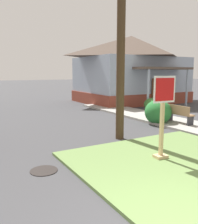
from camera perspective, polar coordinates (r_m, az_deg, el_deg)
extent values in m
cube|color=#668447|center=(6.89, 20.14, -11.97)|extent=(5.48, 5.51, 0.08)
cube|color=#9E9B93|center=(12.29, 17.84, -2.51)|extent=(2.20, 16.00, 0.12)
cube|color=tan|center=(6.94, 14.59, -1.59)|extent=(0.10, 0.10, 2.24)
cube|color=tan|center=(7.22, 14.24, -10.04)|extent=(0.38, 0.31, 0.08)
cube|color=white|center=(6.80, 15.15, 5.14)|extent=(0.72, 0.07, 0.72)
cube|color=red|center=(6.79, 15.23, 5.13)|extent=(0.61, 0.06, 0.62)
cylinder|color=black|center=(6.49, -12.83, -13.27)|extent=(0.70, 0.70, 0.02)
cube|color=#93704C|center=(12.00, 18.46, -0.39)|extent=(0.43, 1.43, 0.06)
cube|color=#93704C|center=(11.84, 17.91, 0.59)|extent=(0.08, 1.43, 0.38)
cube|color=#2D2D33|center=(11.63, 20.66, -1.98)|extent=(0.36, 0.07, 0.41)
cube|color=#2D2D33|center=(12.47, 16.29, -1.03)|extent=(0.36, 0.07, 0.41)
cylinder|color=#42301E|center=(9.19, 5.27, 22.65)|extent=(0.30, 0.30, 9.21)
cube|color=brown|center=(21.18, 7.38, 3.70)|extent=(8.28, 6.30, 0.90)
cube|color=#9EADC1|center=(21.08, 7.49, 8.70)|extent=(8.12, 6.17, 2.80)
pyramid|color=brown|center=(21.19, 7.62, 14.91)|extent=(8.70, 6.61, 1.79)
cube|color=brown|center=(18.16, 14.98, 9.89)|extent=(4.56, 1.40, 0.16)
cylinder|color=#9EADC1|center=(16.53, 11.49, 5.30)|extent=(0.16, 0.16, 2.77)
cylinder|color=#9EADC1|center=(19.18, 19.95, 5.46)|extent=(0.16, 0.16, 2.77)
cube|color=brown|center=(18.71, 13.29, 4.65)|extent=(0.90, 0.06, 2.00)
ellipsoid|color=#3A7031|center=(16.27, 12.45, 1.79)|extent=(1.12, 1.12, 0.84)
ellipsoid|color=#2A7534|center=(12.03, 13.69, -0.02)|extent=(1.28, 1.28, 1.18)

